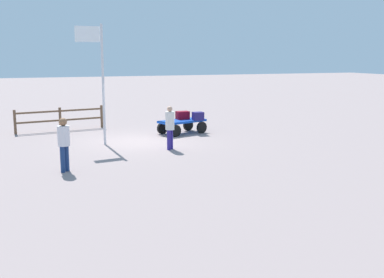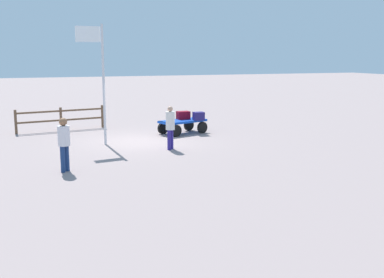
% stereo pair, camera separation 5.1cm
% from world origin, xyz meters
% --- Properties ---
extents(ground_plane, '(120.00, 120.00, 0.00)m').
position_xyz_m(ground_plane, '(0.00, 0.00, 0.00)').
color(ground_plane, gray).
extents(luggage_cart, '(2.37, 1.71, 0.63)m').
position_xyz_m(luggage_cart, '(-2.33, -1.14, 0.46)').
color(luggage_cart, '#0F43BB').
rests_on(luggage_cart, ground).
extents(suitcase_maroon, '(0.48, 0.39, 0.37)m').
position_xyz_m(suitcase_maroon, '(-3.01, -0.85, 0.82)').
color(suitcase_maroon, navy).
rests_on(suitcase_maroon, luggage_cart).
extents(suitcase_olive, '(0.59, 0.42, 0.37)m').
position_xyz_m(suitcase_olive, '(-2.46, -1.41, 0.82)').
color(suitcase_olive, maroon).
rests_on(suitcase_olive, luggage_cart).
extents(worker_lead, '(0.49, 0.49, 1.66)m').
position_xyz_m(worker_lead, '(-0.67, 2.16, 0.96)').
color(worker_lead, navy).
rests_on(worker_lead, ground).
extents(worker_trailing, '(0.52, 0.52, 1.69)m').
position_xyz_m(worker_trailing, '(3.47, 4.32, 1.00)').
color(worker_trailing, navy).
rests_on(worker_trailing, ground).
extents(flagpole, '(1.08, 0.18, 4.76)m').
position_xyz_m(flagpole, '(1.62, 0.26, 2.92)').
color(flagpole, silver).
rests_on(flagpole, ground).
extents(wooden_fence, '(4.18, 0.76, 1.11)m').
position_xyz_m(wooden_fence, '(2.79, -4.02, 0.64)').
color(wooden_fence, brown).
rests_on(wooden_fence, ground).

